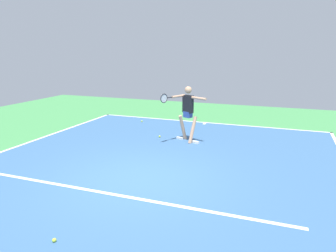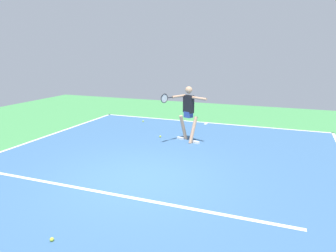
# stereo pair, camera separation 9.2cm
# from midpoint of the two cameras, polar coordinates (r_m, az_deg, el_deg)

# --- Properties ---
(ground_plane) EXTENTS (22.77, 22.77, 0.00)m
(ground_plane) POSITION_cam_midpoint_polar(r_m,az_deg,el_deg) (7.57, -5.38, -9.46)
(ground_plane) COLOR #428E4C
(court_surface) EXTENTS (9.64, 12.87, 0.00)m
(court_surface) POSITION_cam_midpoint_polar(r_m,az_deg,el_deg) (7.57, -5.38, -9.44)
(court_surface) COLOR #38608E
(court_surface) RESTS_ON ground_plane
(court_line_baseline_near) EXTENTS (9.64, 0.10, 0.01)m
(court_line_baseline_near) POSITION_cam_midpoint_polar(r_m,az_deg,el_deg) (13.34, 6.68, 0.64)
(court_line_baseline_near) COLOR white
(court_line_baseline_near) RESTS_ON ground_plane
(court_line_service) EXTENTS (7.23, 0.10, 0.01)m
(court_line_service) POSITION_cam_midpoint_polar(r_m,az_deg,el_deg) (6.79, -9.08, -12.38)
(court_line_service) COLOR white
(court_line_service) RESTS_ON ground_plane
(court_line_centre_mark) EXTENTS (0.10, 0.30, 0.01)m
(court_line_centre_mark) POSITION_cam_midpoint_polar(r_m,az_deg,el_deg) (13.15, 6.47, 0.46)
(court_line_centre_mark) COLOR white
(court_line_centre_mark) RESTS_ON ground_plane
(tennis_player) EXTENTS (1.30, 1.19, 1.85)m
(tennis_player) POSITION_cam_midpoint_polar(r_m,az_deg,el_deg) (10.28, 3.28, 2.95)
(tennis_player) COLOR tan
(tennis_player) RESTS_ON ground_plane
(tennis_ball_centre_court) EXTENTS (0.07, 0.07, 0.07)m
(tennis_ball_centre_court) POSITION_cam_midpoint_polar(r_m,az_deg,el_deg) (5.58, -20.45, -18.87)
(tennis_ball_centre_court) COLOR #C6E53D
(tennis_ball_centre_court) RESTS_ON ground_plane
(tennis_ball_by_baseline) EXTENTS (0.07, 0.07, 0.07)m
(tennis_ball_by_baseline) POSITION_cam_midpoint_polar(r_m,az_deg,el_deg) (13.40, -4.97, 0.87)
(tennis_ball_by_baseline) COLOR #C6E53D
(tennis_ball_by_baseline) RESTS_ON ground_plane
(tennis_ball_by_sideline) EXTENTS (0.07, 0.07, 0.07)m
(tennis_ball_by_sideline) POSITION_cam_midpoint_polar(r_m,az_deg,el_deg) (10.98, -1.78, -1.91)
(tennis_ball_by_sideline) COLOR #CCE033
(tennis_ball_by_sideline) RESTS_ON ground_plane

